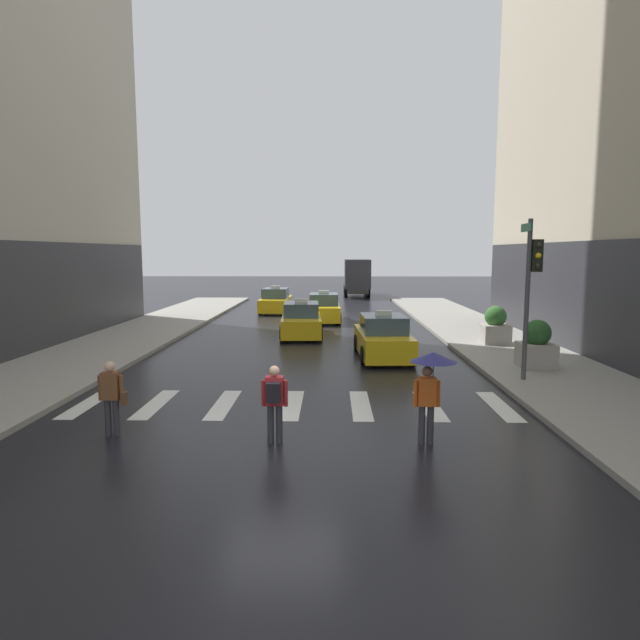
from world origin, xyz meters
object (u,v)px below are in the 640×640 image
(taxi_third, at_px, (324,309))
(pedestrian_with_handbag, at_px, (112,394))
(taxi_lead, at_px, (383,338))
(taxi_second, at_px, (301,321))
(taxi_fourth, at_px, (276,302))
(traffic_light_pole, at_px, (532,277))
(box_truck, at_px, (357,276))
(pedestrian_with_backpack, at_px, (274,398))
(pedestrian_with_umbrella, at_px, (431,373))
(planter_near_corner, at_px, (537,346))
(planter_mid_block, at_px, (495,326))

(taxi_third, distance_m, pedestrian_with_handbag, 20.29)
(taxi_lead, bearing_deg, taxi_third, 102.57)
(taxi_second, height_order, taxi_fourth, same)
(traffic_light_pole, relative_size, box_truck, 0.64)
(taxi_second, xyz_separation_m, pedestrian_with_backpack, (0.26, -14.58, 0.25))
(traffic_light_pole, distance_m, pedestrian_with_backpack, 9.13)
(taxi_third, relative_size, pedestrian_with_umbrella, 2.36)
(taxi_fourth, height_order, pedestrian_with_umbrella, pedestrian_with_umbrella)
(taxi_second, distance_m, taxi_third, 5.74)
(taxi_second, relative_size, planter_near_corner, 2.89)
(planter_mid_block, bearing_deg, pedestrian_with_handbag, -135.54)
(taxi_fourth, xyz_separation_m, pedestrian_with_handbag, (-1.04, -24.43, 0.21))
(pedestrian_with_handbag, bearing_deg, taxi_lead, 53.41)
(box_truck, relative_size, pedestrian_with_umbrella, 3.90)
(taxi_lead, relative_size, pedestrian_with_umbrella, 2.38)
(traffic_light_pole, relative_size, taxi_third, 1.05)
(planter_near_corner, bearing_deg, box_truck, 98.31)
(taxi_lead, xyz_separation_m, pedestrian_with_umbrella, (0.09, -9.36, 0.79))
(box_truck, height_order, planter_near_corner, box_truck)
(taxi_lead, xyz_separation_m, box_truck, (0.34, 28.97, 1.13))
(pedestrian_with_umbrella, bearing_deg, taxi_third, 97.06)
(traffic_light_pole, distance_m, planter_mid_block, 7.05)
(taxi_second, height_order, planter_near_corner, taxi_second)
(traffic_light_pole, bearing_deg, planter_near_corner, 62.47)
(taxi_lead, distance_m, box_truck, 28.99)
(traffic_light_pole, height_order, box_truck, traffic_light_pole)
(taxi_second, bearing_deg, pedestrian_with_backpack, -88.98)
(taxi_lead, distance_m, taxi_fourth, 16.41)
(traffic_light_pole, bearing_deg, planter_mid_block, 81.39)
(taxi_third, relative_size, taxi_fourth, 1.00)
(taxi_lead, distance_m, pedestrian_with_handbag, 11.24)
(taxi_third, xyz_separation_m, planter_mid_block, (7.36, -8.39, 0.15))
(taxi_fourth, relative_size, box_truck, 0.60)
(taxi_fourth, distance_m, planter_near_corner, 20.65)
(traffic_light_pole, distance_m, box_truck, 33.35)
(taxi_second, relative_size, taxi_fourth, 1.01)
(taxi_third, height_order, pedestrian_with_handbag, taxi_third)
(taxi_third, height_order, pedestrian_with_umbrella, pedestrian_with_umbrella)
(taxi_third, relative_size, box_truck, 0.61)
(planter_near_corner, bearing_deg, taxi_third, 119.16)
(box_truck, bearing_deg, taxi_third, -98.61)
(taxi_lead, xyz_separation_m, pedestrian_with_handbag, (-6.70, -9.03, 0.21))
(pedestrian_with_umbrella, height_order, planter_mid_block, pedestrian_with_umbrella)
(traffic_light_pole, relative_size, taxi_lead, 1.04)
(traffic_light_pole, height_order, taxi_second, traffic_light_pole)
(pedestrian_with_backpack, height_order, planter_near_corner, planter_near_corner)
(planter_mid_block, bearing_deg, box_truck, 99.85)
(pedestrian_with_backpack, height_order, pedestrian_with_handbag, same)
(planter_near_corner, height_order, planter_mid_block, same)
(pedestrian_with_handbag, xyz_separation_m, planter_mid_block, (11.65, 11.44, -0.06))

